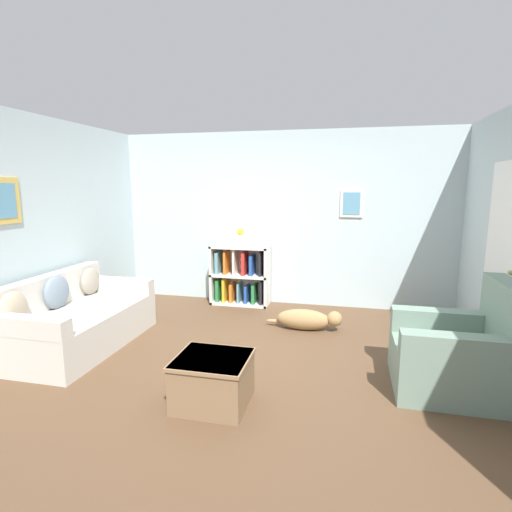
# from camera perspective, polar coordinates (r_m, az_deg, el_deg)

# --- Properties ---
(ground_plane) EXTENTS (14.00, 14.00, 0.00)m
(ground_plane) POSITION_cam_1_polar(r_m,az_deg,el_deg) (4.27, -1.25, -14.94)
(ground_plane) COLOR brown
(wall_back) EXTENTS (5.60, 0.13, 2.60)m
(wall_back) POSITION_cam_1_polar(r_m,az_deg,el_deg) (6.10, 3.95, 5.27)
(wall_back) COLOR silver
(wall_back) RESTS_ON ground_plane
(wall_left) EXTENTS (0.13, 5.00, 2.60)m
(wall_left) POSITION_cam_1_polar(r_m,az_deg,el_deg) (5.16, -29.98, 3.11)
(wall_left) COLOR silver
(wall_left) RESTS_ON ground_plane
(couch) EXTENTS (0.95, 1.75, 0.81)m
(couch) POSITION_cam_1_polar(r_m,az_deg,el_deg) (5.01, -24.41, -8.35)
(couch) COLOR beige
(couch) RESTS_ON ground_plane
(bookshelf) EXTENTS (0.88, 0.36, 0.91)m
(bookshelf) POSITION_cam_1_polar(r_m,az_deg,el_deg) (6.14, -2.32, -2.87)
(bookshelf) COLOR silver
(bookshelf) RESTS_ON ground_plane
(recliner_chair) EXTENTS (0.99, 0.85, 1.00)m
(recliner_chair) POSITION_cam_1_polar(r_m,az_deg,el_deg) (4.04, 27.26, -12.35)
(recliner_chair) COLOR gray
(recliner_chair) RESTS_ON ground_plane
(coffee_table) EXTENTS (0.61, 0.56, 0.41)m
(coffee_table) POSITION_cam_1_polar(r_m,az_deg,el_deg) (3.48, -6.20, -17.08)
(coffee_table) COLOR #846647
(coffee_table) RESTS_ON ground_plane
(dog) EXTENTS (0.97, 0.24, 0.27)m
(dog) POSITION_cam_1_polar(r_m,az_deg,el_deg) (5.14, 7.35, -8.97)
(dog) COLOR #9E7A4C
(dog) RESTS_ON ground_plane
(vase) EXTENTS (0.11, 0.11, 0.27)m
(vase) POSITION_cam_1_polar(r_m,az_deg,el_deg) (6.01, -2.24, 2.90)
(vase) COLOR silver
(vase) RESTS_ON bookshelf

